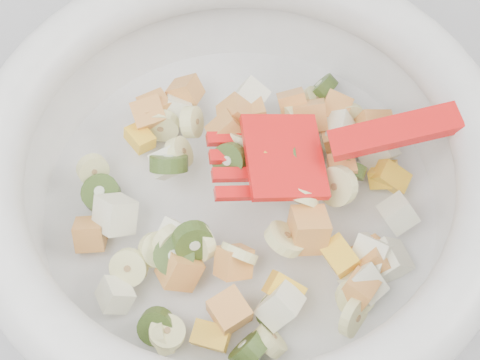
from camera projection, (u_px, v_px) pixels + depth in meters
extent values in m
cylinder|color=white|center=(240.00, 207.00, 0.52)|extent=(0.29, 0.29, 0.02)
torus|color=white|center=(240.00, 157.00, 0.47)|extent=(0.35, 0.35, 0.04)
cylinder|color=#F1EBA0|center=(163.00, 338.00, 0.46)|extent=(0.02, 0.03, 0.03)
cylinder|color=#F1EBA0|center=(337.00, 186.00, 0.49)|extent=(0.03, 0.03, 0.04)
cylinder|color=#F1EBA0|center=(200.00, 241.00, 0.47)|extent=(0.03, 0.03, 0.04)
cylinder|color=#F1EBA0|center=(285.00, 239.00, 0.47)|extent=(0.04, 0.04, 0.02)
cylinder|color=#F1EBA0|center=(129.00, 267.00, 0.47)|extent=(0.04, 0.03, 0.03)
cylinder|color=#F1EBA0|center=(239.00, 253.00, 0.47)|extent=(0.03, 0.03, 0.03)
cylinder|color=#F1EBA0|center=(355.00, 297.00, 0.47)|extent=(0.03, 0.02, 0.03)
cylinder|color=#F1EBA0|center=(300.00, 197.00, 0.48)|extent=(0.03, 0.03, 0.03)
cylinder|color=#F1EBA0|center=(242.00, 140.00, 0.50)|extent=(0.03, 0.02, 0.03)
cylinder|color=#F1EBA0|center=(348.00, 121.00, 0.54)|extent=(0.04, 0.02, 0.03)
cylinder|color=#F1EBA0|center=(161.00, 125.00, 0.53)|extent=(0.04, 0.01, 0.04)
cylinder|color=#F1EBA0|center=(291.00, 124.00, 0.52)|extent=(0.02, 0.03, 0.03)
cylinder|color=#F1EBA0|center=(179.00, 153.00, 0.50)|extent=(0.02, 0.03, 0.03)
cylinder|color=#F1EBA0|center=(170.00, 242.00, 0.47)|extent=(0.03, 0.03, 0.03)
cylinder|color=#F1EBA0|center=(93.00, 170.00, 0.51)|extent=(0.03, 0.02, 0.03)
cylinder|color=#F1EBA0|center=(305.00, 122.00, 0.52)|extent=(0.03, 0.02, 0.03)
cylinder|color=#F1EBA0|center=(157.00, 250.00, 0.47)|extent=(0.03, 0.03, 0.02)
cylinder|color=#F1EBA0|center=(354.00, 317.00, 0.46)|extent=(0.02, 0.03, 0.04)
cylinder|color=#F1EBA0|center=(315.00, 102.00, 0.55)|extent=(0.03, 0.03, 0.03)
cylinder|color=#F1EBA0|center=(270.00, 341.00, 0.45)|extent=(0.03, 0.03, 0.02)
cylinder|color=#F1EBA0|center=(192.00, 122.00, 0.52)|extent=(0.02, 0.03, 0.03)
cylinder|color=#F1EBA0|center=(167.00, 333.00, 0.45)|extent=(0.03, 0.03, 0.01)
cube|color=#CE8341|center=(308.00, 230.00, 0.47)|extent=(0.03, 0.03, 0.03)
cube|color=#CE8341|center=(279.00, 143.00, 0.50)|extent=(0.02, 0.02, 0.02)
cube|color=#CE8341|center=(342.00, 169.00, 0.50)|extent=(0.02, 0.02, 0.02)
cube|color=#CE8341|center=(237.00, 117.00, 0.51)|extent=(0.03, 0.03, 0.03)
cube|color=#CE8341|center=(90.00, 234.00, 0.49)|extent=(0.02, 0.03, 0.03)
cube|color=#CE8341|center=(310.00, 116.00, 0.52)|extent=(0.03, 0.03, 0.03)
cube|color=#CE8341|center=(335.00, 138.00, 0.52)|extent=(0.02, 0.02, 0.03)
cube|color=#CE8341|center=(227.00, 132.00, 0.50)|extent=(0.03, 0.03, 0.03)
cube|color=#CE8341|center=(293.00, 106.00, 0.53)|extent=(0.02, 0.03, 0.03)
cube|color=#CE8341|center=(156.00, 111.00, 0.54)|extent=(0.03, 0.03, 0.03)
cube|color=#CE8341|center=(180.00, 269.00, 0.47)|extent=(0.03, 0.03, 0.03)
cube|color=#CE8341|center=(371.00, 259.00, 0.48)|extent=(0.03, 0.03, 0.03)
cube|color=#CE8341|center=(149.00, 116.00, 0.53)|extent=(0.03, 0.03, 0.03)
cube|color=#CE8341|center=(229.00, 311.00, 0.45)|extent=(0.03, 0.03, 0.02)
cube|color=#CE8341|center=(359.00, 290.00, 0.46)|extent=(0.03, 0.03, 0.02)
cube|color=#CE8341|center=(185.00, 92.00, 0.54)|extent=(0.03, 0.03, 0.03)
cube|color=#CE8341|center=(252.00, 117.00, 0.52)|extent=(0.02, 0.03, 0.03)
cube|color=#CE8341|center=(334.00, 111.00, 0.53)|extent=(0.03, 0.03, 0.03)
cube|color=#CE8341|center=(234.00, 262.00, 0.47)|extent=(0.03, 0.03, 0.03)
cube|color=#CE8341|center=(374.00, 132.00, 0.53)|extent=(0.03, 0.03, 0.03)
cylinder|color=#5C8D2F|center=(169.00, 164.00, 0.50)|extent=(0.03, 0.03, 0.03)
cylinder|color=#5C8D2F|center=(193.00, 241.00, 0.46)|extent=(0.04, 0.02, 0.04)
cylinder|color=#5C8D2F|center=(291.00, 161.00, 0.49)|extent=(0.02, 0.03, 0.03)
cylinder|color=#5C8D2F|center=(274.00, 312.00, 0.46)|extent=(0.03, 0.03, 0.03)
cylinder|color=#5C8D2F|center=(174.00, 256.00, 0.47)|extent=(0.03, 0.03, 0.02)
cylinder|color=#5C8D2F|center=(101.00, 194.00, 0.51)|extent=(0.04, 0.04, 0.02)
cylinder|color=#5C8D2F|center=(230.00, 160.00, 0.48)|extent=(0.03, 0.03, 0.03)
cylinder|color=#5C8D2F|center=(349.00, 110.00, 0.54)|extent=(0.03, 0.03, 0.03)
cylinder|color=#5C8D2F|center=(156.00, 326.00, 0.46)|extent=(0.03, 0.03, 0.03)
cylinder|color=#5C8D2F|center=(248.00, 351.00, 0.45)|extent=(0.03, 0.03, 0.04)
cylinder|color=#5C8D2F|center=(323.00, 88.00, 0.55)|extent=(0.03, 0.03, 0.03)
cylinder|color=#5C8D2F|center=(348.00, 169.00, 0.50)|extent=(0.03, 0.03, 0.03)
cube|color=white|center=(167.00, 163.00, 0.50)|extent=(0.03, 0.02, 0.03)
cube|color=white|center=(249.00, 98.00, 0.53)|extent=(0.03, 0.03, 0.03)
cube|color=white|center=(174.00, 234.00, 0.48)|extent=(0.03, 0.02, 0.02)
cube|color=white|center=(176.00, 110.00, 0.54)|extent=(0.02, 0.03, 0.03)
cube|color=white|center=(387.00, 261.00, 0.48)|extent=(0.04, 0.03, 0.03)
cube|color=white|center=(398.00, 213.00, 0.49)|extent=(0.03, 0.03, 0.03)
cube|color=white|center=(115.00, 295.00, 0.47)|extent=(0.03, 0.03, 0.03)
cube|color=white|center=(115.00, 215.00, 0.49)|extent=(0.03, 0.04, 0.04)
cube|color=white|center=(337.00, 132.00, 0.53)|extent=(0.04, 0.03, 0.03)
cube|color=white|center=(363.00, 285.00, 0.47)|extent=(0.03, 0.03, 0.03)
cube|color=white|center=(377.00, 150.00, 0.53)|extent=(0.04, 0.03, 0.04)
cube|color=white|center=(280.00, 305.00, 0.45)|extent=(0.03, 0.03, 0.03)
cube|color=white|center=(372.00, 252.00, 0.48)|extent=(0.03, 0.03, 0.03)
cube|color=yellow|center=(140.00, 138.00, 0.52)|extent=(0.02, 0.03, 0.01)
cube|color=yellow|center=(211.00, 336.00, 0.46)|extent=(0.03, 0.02, 0.01)
cube|color=yellow|center=(269.00, 170.00, 0.48)|extent=(0.03, 0.03, 0.03)
cube|color=yellow|center=(284.00, 290.00, 0.46)|extent=(0.03, 0.03, 0.03)
cube|color=yellow|center=(384.00, 175.00, 0.52)|extent=(0.03, 0.03, 0.03)
cube|color=yellow|center=(391.00, 177.00, 0.51)|extent=(0.03, 0.03, 0.03)
cube|color=yellow|center=(340.00, 256.00, 0.47)|extent=(0.03, 0.03, 0.02)
cube|color=red|center=(284.00, 157.00, 0.48)|extent=(0.05, 0.06, 0.02)
cube|color=red|center=(226.00, 139.00, 0.49)|extent=(0.03, 0.01, 0.01)
cube|color=red|center=(229.00, 157.00, 0.48)|extent=(0.03, 0.01, 0.01)
cube|color=red|center=(232.00, 175.00, 0.48)|extent=(0.03, 0.01, 0.01)
cube|color=red|center=(235.00, 193.00, 0.47)|extent=(0.03, 0.01, 0.01)
cube|color=red|center=(475.00, 113.00, 0.47)|extent=(0.19, 0.03, 0.04)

